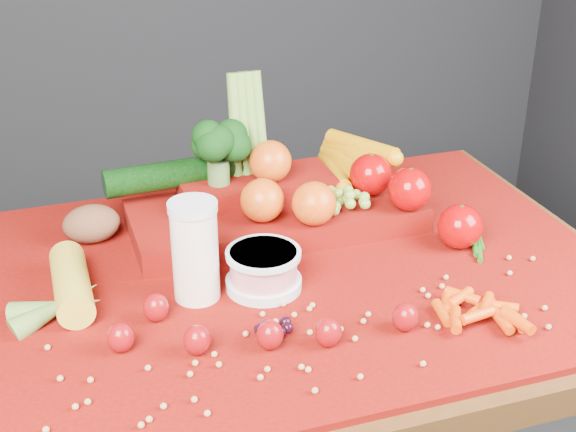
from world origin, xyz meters
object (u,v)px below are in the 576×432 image
object	(u,v)px
yogurt_bowl	(264,268)
produce_mound	(287,195)
table	(292,322)
milk_glass	(195,247)

from	to	relation	value
yogurt_bowl	produce_mound	distance (m)	0.22
table	produce_mound	size ratio (longest dim) A/B	1.80
milk_glass	yogurt_bowl	xyz separation A→B (m)	(0.11, -0.01, -0.05)
produce_mound	yogurt_bowl	bearing A→B (deg)	-118.07
yogurt_bowl	milk_glass	bearing A→B (deg)	175.32
table	milk_glass	size ratio (longest dim) A/B	6.77
milk_glass	table	bearing A→B (deg)	11.54
table	produce_mound	world-z (taller)	produce_mound
yogurt_bowl	produce_mound	bearing A→B (deg)	61.93
yogurt_bowl	table	bearing A→B (deg)	34.80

